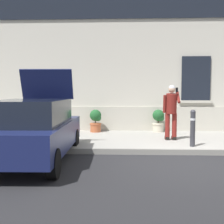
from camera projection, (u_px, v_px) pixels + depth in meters
ground_plane at (194, 163)px, 6.83m from camera, size 80.00×80.00×0.00m
sidewalk at (174, 140)px, 9.61m from camera, size 24.00×3.60×0.15m
curb_edge at (186, 152)px, 7.76m from camera, size 24.00×0.12×0.15m
building_facade at (165, 42)px, 11.83m from camera, size 24.00×1.52×7.50m
hatchback_car_navy at (33, 129)px, 6.97m from camera, size 1.88×4.11×2.34m
bollard_near_person at (193, 127)px, 8.11m from camera, size 0.15×0.15×1.04m
person_on_phone at (171, 109)px, 9.16m from camera, size 0.51×0.48×1.75m
planter_charcoal at (34, 120)px, 11.17m from camera, size 0.44×0.44×0.86m
planter_terracotta at (96, 120)px, 11.02m from camera, size 0.44×0.44×0.86m
planter_cream at (158, 120)px, 11.02m from camera, size 0.44×0.44×0.86m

